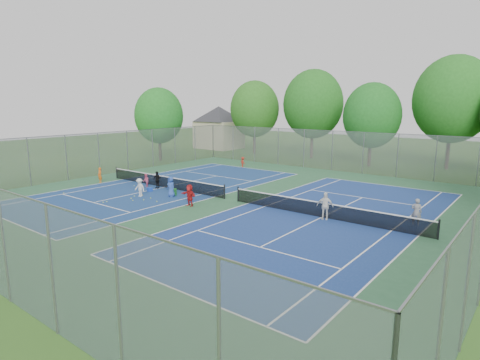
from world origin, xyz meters
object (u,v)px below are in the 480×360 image
object	(u,v)px
ball_crate	(150,190)
ball_hopper	(174,192)
net_right	(322,210)
net_left	(164,182)
instructor	(416,212)

from	to	relation	value
ball_crate	ball_hopper	xyz separation A→B (m)	(2.61, 0.14, 0.12)
net_right	ball_hopper	xyz separation A→B (m)	(-11.18, -1.52, -0.19)
net_left	net_right	distance (m)	14.00
ball_hopper	instructor	distance (m)	16.36
ball_hopper	net_left	bearing A→B (deg)	151.65
ball_crate	instructor	distance (m)	18.95
ball_hopper	instructor	bearing A→B (deg)	12.05
net_right	ball_crate	xyz separation A→B (m)	(-13.78, -1.66, -0.31)
net_left	ball_hopper	bearing A→B (deg)	-28.35
net_left	instructor	bearing A→B (deg)	5.74
ball_hopper	instructor	xyz separation A→B (m)	(15.99, 3.41, 0.50)
net_left	ball_crate	distance (m)	1.71
net_left	ball_hopper	size ratio (longest dim) A/B	24.13
net_right	ball_hopper	size ratio (longest dim) A/B	24.13
ball_hopper	ball_crate	bearing A→B (deg)	-176.90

